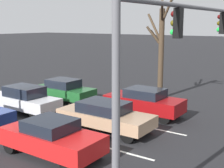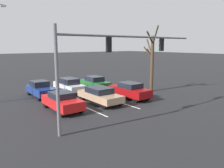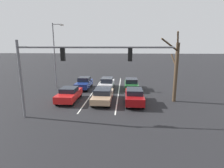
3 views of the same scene
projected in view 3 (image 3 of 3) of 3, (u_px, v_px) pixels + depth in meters
name	position (u px, v px, depth m)	size (l,w,h in m)	color
ground_plane	(109.00, 85.00, 26.36)	(240.00, 240.00, 0.00)	black
lane_stripe_left_divider	(119.00, 90.00, 23.54)	(0.12, 17.55, 0.01)	silver
lane_stripe_center_divider	(95.00, 90.00, 23.78)	(0.12, 17.55, 0.01)	silver
car_tan_midlane_front	(103.00, 95.00, 18.47)	(1.91, 4.79, 1.42)	tan
car_red_rightlane_front	(69.00, 94.00, 18.70)	(1.85, 4.26, 1.48)	red
car_maroon_leftlane_front	(134.00, 96.00, 17.85)	(1.79, 4.46, 1.56)	maroon
car_navy_rightlane_second	(84.00, 83.00, 24.21)	(1.73, 4.18, 1.58)	navy
car_darkgreen_leftlane_second	(131.00, 84.00, 23.76)	(1.79, 4.20, 1.49)	#1E5928
car_silver_midlane_second	(107.00, 83.00, 24.08)	(1.72, 4.64, 1.57)	silver
traffic_signal_gantry	(65.00, 62.00, 13.33)	(11.86, 0.37, 6.26)	slate
street_lamp_right_shoulder	(55.00, 52.00, 23.87)	(1.56, 0.24, 8.78)	slate
bare_tree_near	(176.00, 68.00, 18.02)	(2.38, 2.46, 7.18)	#423323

